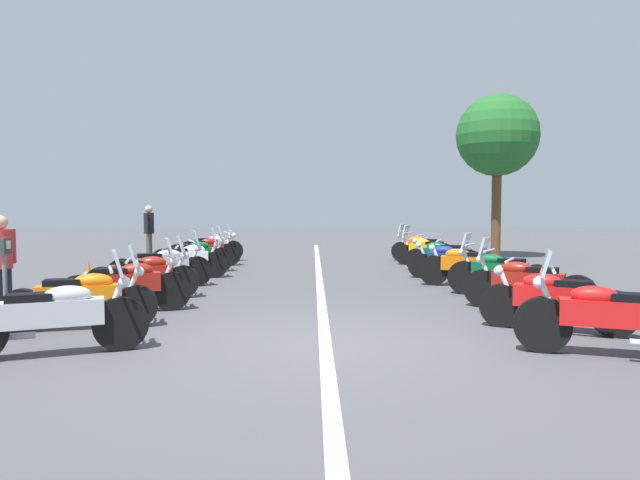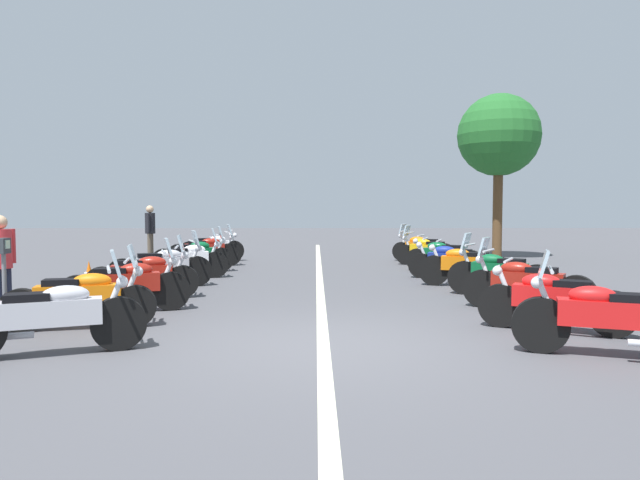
% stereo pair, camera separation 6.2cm
% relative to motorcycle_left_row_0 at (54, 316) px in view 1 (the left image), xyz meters
% --- Properties ---
extents(ground_plane, '(80.00, 80.00, 0.00)m').
position_rel_motorcycle_left_row_0_xyz_m(ground_plane, '(0.48, -3.15, -0.47)').
color(ground_plane, '#4C4C51').
extents(lane_centre_stripe, '(26.05, 0.16, 0.01)m').
position_rel_motorcycle_left_row_0_xyz_m(lane_centre_stripe, '(6.38, -3.15, -0.47)').
color(lane_centre_stripe, beige).
rests_on(lane_centre_stripe, ground_plane).
extents(motorcycle_left_row_0, '(0.99, 2.07, 1.22)m').
position_rel_motorcycle_left_row_0_xyz_m(motorcycle_left_row_0, '(0.00, 0.00, 0.00)').
color(motorcycle_left_row_0, black).
rests_on(motorcycle_left_row_0, ground_plane).
extents(motorcycle_left_row_1, '(0.76, 2.09, 1.19)m').
position_rel_motorcycle_left_row_0_xyz_m(motorcycle_left_row_1, '(1.44, 0.25, -0.01)').
color(motorcycle_left_row_1, black).
rests_on(motorcycle_left_row_1, ground_plane).
extents(motorcycle_left_row_2, '(0.91, 2.02, 1.21)m').
position_rel_motorcycle_left_row_0_xyz_m(motorcycle_left_row_2, '(2.70, 0.03, -0.00)').
color(motorcycle_left_row_2, black).
rests_on(motorcycle_left_row_2, ground_plane).
extents(motorcycle_left_row_3, '(0.66, 2.09, 1.20)m').
position_rel_motorcycle_left_row_0_xyz_m(motorcycle_left_row_3, '(4.14, 0.18, -0.01)').
color(motorcycle_left_row_3, black).
rests_on(motorcycle_left_row_3, ground_plane).
extents(motorcycle_left_row_4, '(1.03, 2.09, 1.22)m').
position_rel_motorcycle_left_row_0_xyz_m(motorcycle_left_row_4, '(5.57, 0.23, 0.00)').
color(motorcycle_left_row_4, black).
rests_on(motorcycle_left_row_4, ground_plane).
extents(motorcycle_left_row_5, '(0.74, 1.97, 1.21)m').
position_rel_motorcycle_left_row_0_xyz_m(motorcycle_left_row_5, '(7.19, 0.03, -0.00)').
color(motorcycle_left_row_5, black).
rests_on(motorcycle_left_row_5, ground_plane).
extents(motorcycle_left_row_6, '(0.84, 2.10, 1.21)m').
position_rel_motorcycle_left_row_0_xyz_m(motorcycle_left_row_6, '(8.50, 0.17, -0.00)').
color(motorcycle_left_row_6, black).
rests_on(motorcycle_left_row_6, ground_plane).
extents(motorcycle_left_row_7, '(0.88, 2.10, 1.22)m').
position_rel_motorcycle_left_row_0_xyz_m(motorcycle_left_row_7, '(10.00, 0.15, 0.01)').
color(motorcycle_left_row_7, black).
rests_on(motorcycle_left_row_7, ground_plane).
extents(motorcycle_left_row_8, '(0.94, 1.98, 1.01)m').
position_rel_motorcycle_left_row_0_xyz_m(motorcycle_left_row_8, '(11.47, 0.22, -0.01)').
color(motorcycle_left_row_8, black).
rests_on(motorcycle_left_row_8, ground_plane).
extents(motorcycle_right_row_0, '(0.96, 2.04, 1.22)m').
position_rel_motorcycle_left_row_0_xyz_m(motorcycle_right_row_0, '(-0.14, -6.38, 0.00)').
color(motorcycle_right_row_0, black).
rests_on(motorcycle_right_row_0, ground_plane).
extents(motorcycle_right_row_1, '(1.12, 1.89, 0.99)m').
position_rel_motorcycle_left_row_0_xyz_m(motorcycle_right_row_1, '(1.22, -6.34, -0.02)').
color(motorcycle_right_row_1, black).
rests_on(motorcycle_right_row_1, ground_plane).
extents(motorcycle_right_row_2, '(1.26, 1.89, 1.21)m').
position_rel_motorcycle_left_row_0_xyz_m(motorcycle_right_row_2, '(2.80, -6.54, -0.00)').
color(motorcycle_right_row_2, black).
rests_on(motorcycle_right_row_2, ground_plane).
extents(motorcycle_right_row_3, '(1.18, 1.79, 1.22)m').
position_rel_motorcycle_left_row_0_xyz_m(motorcycle_right_row_3, '(4.28, -6.56, 0.00)').
color(motorcycle_right_row_3, black).
rests_on(motorcycle_right_row_3, ground_plane).
extents(motorcycle_right_row_4, '(0.95, 1.96, 1.01)m').
position_rel_motorcycle_left_row_0_xyz_m(motorcycle_right_row_4, '(5.69, -6.30, -0.01)').
color(motorcycle_right_row_4, black).
rests_on(motorcycle_right_row_4, ground_plane).
extents(motorcycle_right_row_5, '(0.98, 2.01, 0.98)m').
position_rel_motorcycle_left_row_0_xyz_m(motorcycle_right_row_5, '(7.01, -6.31, -0.02)').
color(motorcycle_right_row_5, black).
rests_on(motorcycle_right_row_5, ground_plane).
extents(motorcycle_right_row_6, '(1.07, 1.91, 0.98)m').
position_rel_motorcycle_left_row_0_xyz_m(motorcycle_right_row_6, '(8.55, -6.45, -0.03)').
color(motorcycle_right_row_6, black).
rests_on(motorcycle_right_row_6, ground_plane).
extents(motorcycle_right_row_7, '(1.15, 1.78, 1.19)m').
position_rel_motorcycle_left_row_0_xyz_m(motorcycle_right_row_7, '(10.11, -6.34, -0.01)').
color(motorcycle_right_row_7, black).
rests_on(motorcycle_right_row_7, ground_plane).
extents(motorcycle_right_row_8, '(1.17, 1.82, 1.19)m').
position_rel_motorcycle_left_row_0_xyz_m(motorcycle_right_row_8, '(11.35, -6.42, -0.01)').
color(motorcycle_right_row_8, black).
rests_on(motorcycle_right_row_8, ground_plane).
extents(parking_meter, '(0.19, 0.14, 1.29)m').
position_rel_motorcycle_left_row_0_xyz_m(parking_meter, '(1.50, 1.36, 0.43)').
color(parking_meter, slate).
rests_on(parking_meter, ground_plane).
extents(traffic_cone_0, '(0.36, 0.36, 0.61)m').
position_rel_motorcycle_left_row_0_xyz_m(traffic_cone_0, '(5.27, 1.67, -0.18)').
color(traffic_cone_0, orange).
rests_on(traffic_cone_0, ground_plane).
extents(bystander_1, '(0.51, 0.32, 1.60)m').
position_rel_motorcycle_left_row_0_xyz_m(bystander_1, '(2.13, 1.75, 0.46)').
color(bystander_1, '#1E2338').
rests_on(bystander_1, ground_plane).
extents(bystander_2, '(0.53, 0.32, 1.78)m').
position_rel_motorcycle_left_row_0_xyz_m(bystander_2, '(11.74, 2.26, 0.58)').
color(bystander_2, brown).
rests_on(bystander_2, ground_plane).
extents(roadside_tree_0, '(2.75, 2.75, 5.52)m').
position_rel_motorcycle_left_row_0_xyz_m(roadside_tree_0, '(12.68, -9.22, 3.64)').
color(roadside_tree_0, brown).
rests_on(roadside_tree_0, ground_plane).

